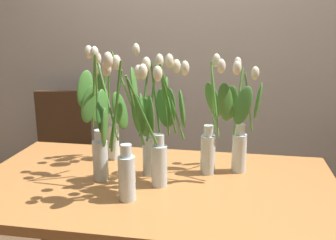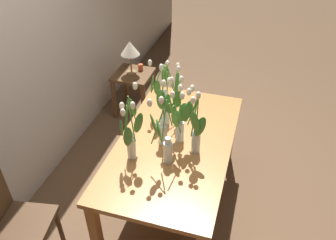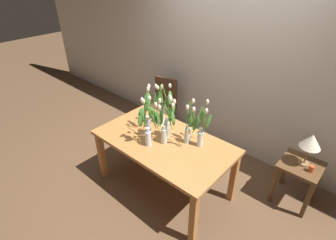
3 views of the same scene
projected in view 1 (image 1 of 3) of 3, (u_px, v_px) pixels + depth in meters
room_wall_rear at (191, 32)px, 2.83m from camera, size 9.00×0.10×2.70m
dining_table at (154, 201)px, 1.71m from camera, size 1.60×0.90×0.74m
tulip_vase_0 at (110, 114)px, 1.92m from camera, size 0.27×0.20×0.59m
tulip_vase_1 at (126, 142)px, 1.48m from camera, size 0.24×0.22×0.58m
tulip_vase_2 at (151, 136)px, 1.72m from camera, size 0.13×0.19×0.55m
tulip_vase_3 at (211, 134)px, 1.73m from camera, size 0.17×0.21×0.55m
tulip_vase_4 at (99, 130)px, 1.67m from camera, size 0.27×0.21×0.59m
tulip_vase_5 at (162, 132)px, 1.61m from camera, size 0.20×0.22×0.56m
tulip_vase_6 at (241, 128)px, 1.75m from camera, size 0.19×0.28×0.53m
dining_chair at (62, 148)px, 2.81m from camera, size 0.46×0.46×0.93m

